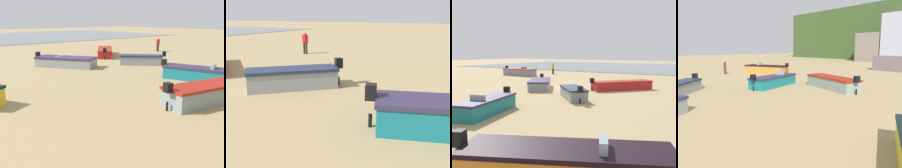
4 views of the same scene
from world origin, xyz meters
TOP-DOWN VIEW (x-y plane):
  - ground_plane at (0.00, 0.00)m, footprint 160.00×160.00m
  - boat_grey_2 at (-3.68, 4.99)m, footprint 3.30×3.37m
  - boat_grey_3 at (1.63, 1.79)m, footprint 4.06×4.94m
  - boat_grey_5 at (1.41, 13.98)m, footprint 4.94×2.33m
  - boat_red_6 at (-4.80, -1.22)m, footprint 4.43×4.96m
  - boat_teal_7 at (-2.17, 11.33)m, footprint 2.62×4.74m
  - beach_walker_foreground at (-11.88, -0.09)m, footprint 0.35×0.53m

SIDE VIEW (x-z plane):
  - ground_plane at x=0.00m, z-range 0.00..0.00m
  - boat_red_6 at x=-4.80m, z-range -0.15..0.92m
  - boat_grey_3 at x=1.63m, z-range -0.15..0.96m
  - boat_grey_2 at x=-3.68m, z-range -0.15..0.97m
  - boat_teal_7 at x=-2.17m, z-range -0.15..1.00m
  - boat_grey_5 at x=1.41m, z-range -0.15..1.05m
  - beach_walker_foreground at x=-11.88m, z-range 0.14..1.76m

